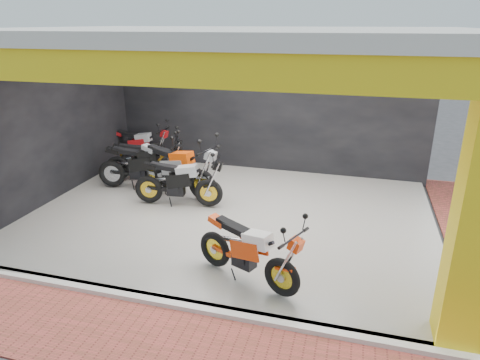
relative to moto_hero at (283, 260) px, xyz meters
name	(u,v)px	position (x,y,z in m)	size (l,w,h in m)	color
ground	(195,268)	(-1.52, 0.50, -0.70)	(80.00, 80.00, 0.00)	#2D2D30
showroom_floor	(231,216)	(-1.52, 2.50, -0.65)	(8.00, 6.00, 0.10)	silver
showroom_ceiling	(229,34)	(-1.52, 2.50, 2.90)	(8.40, 6.40, 0.20)	beige
back_wall	(265,107)	(-1.52, 5.60, 1.05)	(8.20, 0.20, 3.50)	black
left_wall	(49,123)	(-5.62, 2.50, 1.05)	(0.20, 6.20, 3.50)	black
corner_column	(479,217)	(2.23, -0.25, 1.05)	(0.50, 0.50, 3.50)	yellow
header_beam_front	(154,68)	(-1.52, -0.50, 2.60)	(8.40, 0.30, 0.40)	yellow
header_beam_right	(474,56)	(2.48, 2.50, 2.60)	(0.30, 6.40, 0.40)	yellow
floor_kerb	(169,303)	(-1.52, -0.52, -0.65)	(8.00, 0.20, 0.10)	silver
paver_front	(143,342)	(-1.52, -1.30, -0.68)	(9.00, 1.40, 0.03)	brown
moto_hero	(283,260)	(0.00, 0.00, 0.00)	(1.96, 0.73, 1.20)	#E63B09
moto_row_a	(208,180)	(-2.06, 2.70, 0.02)	(2.03, 0.75, 1.24)	black
moto_row_b	(171,155)	(-3.55, 4.09, 0.02)	(2.01, 0.74, 1.23)	black
moto_row_c	(202,170)	(-2.31, 2.97, 0.12)	(2.34, 0.87, 1.43)	#999BA0
moto_row_d	(169,163)	(-3.27, 3.41, 0.06)	(2.15, 0.80, 1.31)	black
moto_row_e	(158,144)	(-4.32, 5.00, 0.00)	(1.95, 0.72, 1.19)	#AF1216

